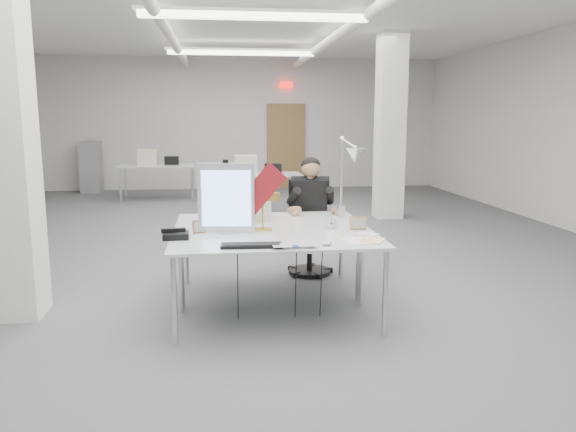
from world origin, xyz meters
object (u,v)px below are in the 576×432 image
architect_lamp (347,178)px  office_chair (310,228)px  desk_main (277,240)px  beige_monitor (248,202)px  laptop (296,248)px  bankers_lamp (263,214)px  seated_person (311,197)px  desk_phone (176,235)px  monitor (226,198)px

architect_lamp → office_chair: bearing=89.2°
desk_main → office_chair: (0.53, 1.53, -0.21)m
office_chair → beige_monitor: (-0.72, -0.61, 0.40)m
office_chair → laptop: office_chair is taller
laptop → architect_lamp: (0.66, 1.11, 0.42)m
office_chair → bankers_lamp: bearing=-106.2°
desk_main → office_chair: size_ratio=1.68×
office_chair → seated_person: size_ratio=1.17×
bankers_lamp → laptop: bearing=-74.9°
seated_person → desk_phone: 1.94m
monitor → laptop: monitor is taller
seated_person → office_chair: bearing=102.2°
seated_person → laptop: bearing=-90.5°
laptop → bankers_lamp: (-0.20, 0.78, 0.14)m
desk_main → monitor: size_ratio=2.90×
laptop → desk_phone: bearing=148.5°
bankers_lamp → beige_monitor: beige_monitor is taller
seated_person → monitor: monitor is taller
office_chair → desk_phone: (-1.38, -1.41, 0.25)m
laptop → monitor: bearing=122.8°
beige_monitor → bankers_lamp: bearing=-87.9°
desk_main → beige_monitor: 0.96m
desk_main → beige_monitor: beige_monitor is taller
monitor → laptop: bearing=-46.6°
desk_main → office_chair: 1.63m
seated_person → desk_main: bearing=-97.4°
laptop → bankers_lamp: bankers_lamp is taller
laptop → beige_monitor: 1.36m
desk_main → desk_phone: (-0.85, 0.12, 0.04)m
desk_main → seated_person: 1.58m
monitor → desk_phone: monitor is taller
office_chair → beige_monitor: bearing=-127.8°
bankers_lamp → architect_lamp: size_ratio=0.35×
laptop → bankers_lamp: 0.82m
bankers_lamp → monitor: bearing=-168.2°
desk_main → architect_lamp: bearing=43.3°
seated_person → bankers_lamp: (-0.62, -1.09, 0.01)m
laptop → desk_phone: 1.09m
desk_main → laptop: 0.41m
desk_phone → bankers_lamp: bearing=17.5°
desk_phone → beige_monitor: size_ratio=0.56×
bankers_lamp → desk_phone: (-0.76, -0.27, -0.13)m
seated_person → laptop: size_ratio=2.60×
monitor → architect_lamp: 1.25m
bankers_lamp → desk_main: bearing=-76.0°
laptop → desk_phone: desk_phone is taller
office_chair → laptop: 1.98m
desk_phone → architect_lamp: architect_lamp is taller
desk_main → beige_monitor: (-0.20, 0.92, 0.19)m
desk_main → desk_phone: 0.86m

